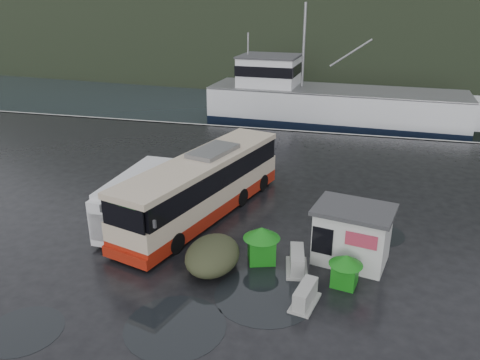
% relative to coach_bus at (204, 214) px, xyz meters
% --- Properties ---
extents(ground, '(160.00, 160.00, 0.00)m').
position_rel_coach_bus_xyz_m(ground, '(0.96, -3.09, 0.00)').
color(ground, black).
rests_on(ground, ground).
extents(harbor_water, '(300.00, 180.00, 0.02)m').
position_rel_coach_bus_xyz_m(harbor_water, '(0.96, 106.91, 0.00)').
color(harbor_water, black).
rests_on(harbor_water, ground).
extents(quay_edge, '(160.00, 0.60, 1.50)m').
position_rel_coach_bus_xyz_m(quay_edge, '(0.96, 16.91, 0.00)').
color(quay_edge, '#999993').
rests_on(quay_edge, ground).
extents(headland, '(780.00, 540.00, 570.00)m').
position_rel_coach_bus_xyz_m(headland, '(10.96, 246.91, 0.00)').
color(headland, black).
rests_on(headland, ground).
extents(coach_bus, '(6.03, 12.03, 3.30)m').
position_rel_coach_bus_xyz_m(coach_bus, '(0.00, 0.00, 0.00)').
color(coach_bus, '#C7B396').
rests_on(coach_bus, ground).
extents(white_van, '(2.31, 6.18, 2.56)m').
position_rel_coach_bus_xyz_m(white_van, '(-2.62, -1.69, 0.00)').
color(white_van, silver).
rests_on(white_van, ground).
extents(waste_bin_left, '(1.42, 1.42, 1.57)m').
position_rel_coach_bus_xyz_m(waste_bin_left, '(3.76, -3.70, 0.00)').
color(waste_bin_left, '#147214').
rests_on(waste_bin_left, ground).
extents(waste_bin_right, '(1.11, 1.11, 1.32)m').
position_rel_coach_bus_xyz_m(waste_bin_right, '(7.26, -4.66, 0.00)').
color(waste_bin_right, '#147214').
rests_on(waste_bin_right, ground).
extents(dome_tent, '(2.32, 3.16, 1.20)m').
position_rel_coach_bus_xyz_m(dome_tent, '(1.94, -4.76, 0.00)').
color(dome_tent, '#323520').
rests_on(dome_tent, ground).
extents(ticket_kiosk, '(3.58, 2.99, 2.47)m').
position_rel_coach_bus_xyz_m(ticket_kiosk, '(7.42, -2.77, 0.00)').
color(ticket_kiosk, silver).
rests_on(ticket_kiosk, ground).
extents(jersey_barrier_a, '(1.12, 1.84, 0.86)m').
position_rel_coach_bus_xyz_m(jersey_barrier_a, '(5.32, -4.06, 0.00)').
color(jersey_barrier_a, '#999993').
rests_on(jersey_barrier_a, ground).
extents(jersey_barrier_b, '(1.10, 1.70, 0.79)m').
position_rel_coach_bus_xyz_m(jersey_barrier_b, '(5.92, -6.27, 0.00)').
color(jersey_barrier_b, '#999993').
rests_on(jersey_barrier_b, ground).
extents(fishing_trawler, '(28.97, 7.90, 11.46)m').
position_rel_coach_bus_xyz_m(fishing_trawler, '(5.07, 25.13, 0.00)').
color(fishing_trawler, silver).
rests_on(fishing_trawler, ground).
extents(puddles, '(14.30, 12.52, 0.01)m').
position_rel_coach_bus_xyz_m(puddles, '(2.90, -6.71, 0.01)').
color(puddles, black).
rests_on(puddles, ground).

